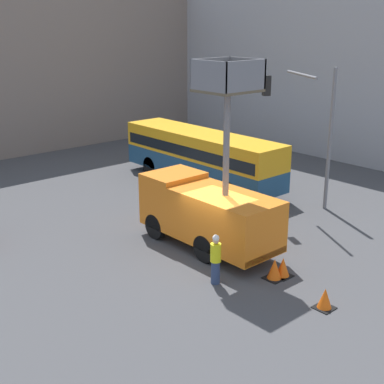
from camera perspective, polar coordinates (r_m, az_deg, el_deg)
ground_plane at (r=21.01m, az=2.02°, el=-7.16°), size 120.00×120.00×0.00m
building_backdrop_side at (r=40.48m, az=18.40°, el=15.05°), size 10.00×28.00×14.98m
utility_truck at (r=21.47m, az=1.69°, el=-1.79°), size 2.35×6.22×7.57m
city_bus at (r=30.00m, az=1.00°, el=4.13°), size 2.46×10.68×2.94m
traffic_light_pole at (r=25.66m, az=12.44°, el=7.79°), size 3.15×2.91×6.83m
road_worker_near_truck at (r=18.82m, az=2.54°, el=-7.18°), size 0.38×0.38×1.85m
road_worker_directing at (r=24.02m, az=4.94°, el=-1.66°), size 0.38×0.38×1.77m
traffic_cone_near_truck at (r=19.58m, az=8.79°, el=-8.17°), size 0.67×0.67×0.76m
traffic_cone_mid_road at (r=18.05m, az=13.98°, el=-11.02°), size 0.62×0.62×0.70m
traffic_cone_far_side at (r=19.81m, az=9.68°, el=-7.96°), size 0.63×0.63×0.72m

